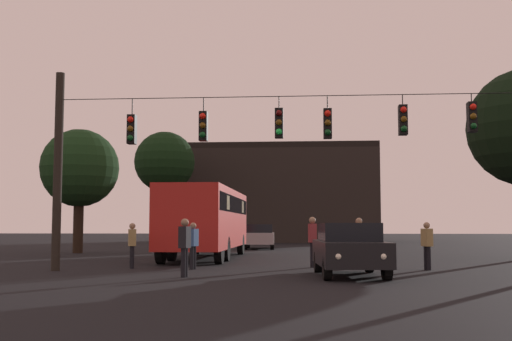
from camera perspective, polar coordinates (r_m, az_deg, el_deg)
name	(u,v)px	position (r m, az deg, el deg)	size (l,w,h in m)	color
ground_plane	(304,257)	(29.91, 4.29, -7.70)	(168.00, 168.00, 0.00)	black
overhead_signal_span	(302,151)	(20.21, 4.17, 1.74)	(16.21, 0.44, 6.46)	black
city_bus	(207,216)	(28.38, -4.40, -4.08)	(2.57, 11.00, 3.00)	#B21E19
car_near_right	(349,248)	(18.69, 8.35, -6.89)	(2.07, 4.42, 1.52)	black
car_far_left	(260,236)	(39.80, 0.32, -5.88)	(1.98, 4.40, 1.52)	#99999E
pedestrian_crossing_left	(185,244)	(18.15, -6.41, -6.56)	(0.31, 0.40, 1.64)	black
pedestrian_crossing_center	(132,243)	(22.14, -11.03, -6.39)	(0.35, 0.42, 1.53)	black
pedestrian_crossing_right	(193,243)	(21.35, -5.66, -6.49)	(0.34, 0.42, 1.55)	black
pedestrian_near_bus	(359,239)	(22.23, 9.21, -6.11)	(0.25, 0.37, 1.71)	black
pedestrian_trailing	(312,239)	(22.28, 5.07, -6.09)	(0.30, 0.40, 1.75)	black
pedestrian_far_side	(427,243)	(21.65, 15.06, -6.30)	(0.36, 0.42, 1.56)	black
corner_building	(284,195)	(59.07, 2.56, -2.23)	(16.18, 12.16, 8.47)	black
tree_left_silhouette	(80,169)	(35.17, -15.50, 0.17)	(4.14, 4.14, 6.58)	black
tree_right_far	(165,162)	(50.15, -8.17, 0.73)	(4.70, 4.70, 8.76)	black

